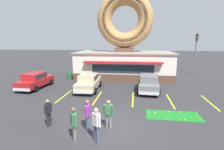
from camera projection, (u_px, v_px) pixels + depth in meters
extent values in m
plane|color=#2D2D30|center=(110.00, 127.00, 9.78)|extent=(160.00, 160.00, 0.00)
cube|color=brown|center=(124.00, 74.00, 23.33)|extent=(12.00, 6.00, 0.90)
cube|color=silver|center=(124.00, 62.00, 23.02)|extent=(12.00, 6.00, 2.30)
cube|color=gray|center=(124.00, 52.00, 22.78)|extent=(12.30, 6.30, 0.16)
cube|color=#B21E1E|center=(122.00, 62.00, 19.75)|extent=(9.00, 0.60, 0.20)
cube|color=#232D3D|center=(123.00, 69.00, 20.18)|extent=(7.20, 0.03, 1.00)
cube|color=brown|center=(125.00, 50.00, 22.72)|extent=(2.40, 1.80, 0.50)
torus|color=#B27F4C|center=(125.00, 19.00, 21.99)|extent=(7.10, 1.90, 7.10)
torus|color=tan|center=(125.00, 19.00, 21.57)|extent=(6.25, 1.05, 6.24)
cube|color=#197523|center=(173.00, 116.00, 11.26)|extent=(3.45, 1.54, 0.03)
torus|color=#E5C666|center=(155.00, 113.00, 11.55)|extent=(0.13, 0.13, 0.04)
torus|color=#D8667F|center=(181.00, 119.00, 10.64)|extent=(0.13, 0.13, 0.04)
torus|color=#D17F47|center=(185.00, 119.00, 10.63)|extent=(0.13, 0.13, 0.04)
torus|color=#D8667F|center=(169.00, 112.00, 11.80)|extent=(0.13, 0.13, 0.04)
torus|color=brown|center=(196.00, 118.00, 10.86)|extent=(0.13, 0.13, 0.04)
torus|color=#D8667F|center=(149.00, 113.00, 11.66)|extent=(0.13, 0.13, 0.04)
torus|color=#D17F47|center=(180.00, 112.00, 11.76)|extent=(0.13, 0.13, 0.04)
torus|color=#D8667F|center=(166.00, 119.00, 10.73)|extent=(0.13, 0.13, 0.04)
sphere|color=white|center=(169.00, 114.00, 11.42)|extent=(0.04, 0.04, 0.04)
cylinder|color=silver|center=(197.00, 112.00, 11.05)|extent=(0.01, 0.01, 0.55)
cube|color=red|center=(199.00, 109.00, 11.00)|extent=(0.12, 0.01, 0.08)
cube|color=#BCAD89|center=(89.00, 83.00, 17.09)|extent=(1.90, 4.45, 0.68)
cube|color=#BCAD89|center=(88.00, 77.00, 16.82)|extent=(1.62, 2.15, 0.60)
cube|color=#232D3D|center=(88.00, 77.00, 16.82)|extent=(1.65, 2.06, 0.36)
cube|color=silver|center=(94.00, 81.00, 19.31)|extent=(1.67, 0.15, 0.24)
cube|color=silver|center=(83.00, 92.00, 14.96)|extent=(1.67, 0.15, 0.24)
cylinder|color=black|center=(84.00, 83.00, 18.57)|extent=(0.24, 0.65, 0.64)
cylinder|color=black|center=(100.00, 84.00, 18.40)|extent=(0.24, 0.65, 0.64)
cylinder|color=black|center=(76.00, 90.00, 15.91)|extent=(0.24, 0.65, 0.64)
cylinder|color=black|center=(95.00, 91.00, 15.73)|extent=(0.24, 0.65, 0.64)
cube|color=maroon|center=(36.00, 82.00, 17.84)|extent=(1.92, 4.46, 0.68)
cube|color=maroon|center=(34.00, 76.00, 17.57)|extent=(1.64, 2.16, 0.60)
cube|color=#232D3D|center=(34.00, 76.00, 17.57)|extent=(1.66, 2.07, 0.36)
cube|color=silver|center=(48.00, 79.00, 20.04)|extent=(1.67, 0.16, 0.24)
cube|color=silver|center=(21.00, 90.00, 15.73)|extent=(1.67, 0.16, 0.24)
cylinder|color=black|center=(36.00, 82.00, 19.37)|extent=(0.24, 0.65, 0.64)
cylinder|color=black|center=(51.00, 82.00, 19.08)|extent=(0.24, 0.65, 0.64)
cylinder|color=black|center=(19.00, 88.00, 16.73)|extent=(0.24, 0.65, 0.64)
cylinder|color=black|center=(36.00, 89.00, 16.44)|extent=(0.24, 0.65, 0.64)
cube|color=slate|center=(149.00, 84.00, 16.73)|extent=(2.03, 4.50, 0.68)
cube|color=slate|center=(149.00, 78.00, 16.46)|extent=(1.69, 2.19, 0.60)
cube|color=#232D3D|center=(149.00, 78.00, 16.45)|extent=(1.71, 2.11, 0.36)
cube|color=silver|center=(148.00, 82.00, 18.92)|extent=(1.67, 0.20, 0.24)
cube|color=silver|center=(149.00, 93.00, 14.63)|extent=(1.67, 0.20, 0.24)
cylinder|color=black|center=(140.00, 84.00, 18.27)|extent=(0.26, 0.65, 0.64)
cylinder|color=black|center=(157.00, 85.00, 17.93)|extent=(0.26, 0.65, 0.64)
cylinder|color=black|center=(139.00, 91.00, 15.65)|extent=(0.26, 0.65, 0.64)
cylinder|color=black|center=(159.00, 92.00, 15.31)|extent=(0.26, 0.65, 0.64)
cylinder|color=slate|center=(75.00, 133.00, 8.34)|extent=(0.15, 0.15, 0.83)
cylinder|color=slate|center=(74.00, 131.00, 8.51)|extent=(0.15, 0.15, 0.83)
cube|color=#386B42|center=(74.00, 119.00, 8.29)|extent=(0.40, 0.45, 0.61)
cylinder|color=#386B42|center=(75.00, 121.00, 8.07)|extent=(0.10, 0.10, 0.56)
cylinder|color=#386B42|center=(73.00, 117.00, 8.52)|extent=(0.10, 0.10, 0.56)
sphere|color=brown|center=(73.00, 110.00, 8.20)|extent=(0.22, 0.22, 0.22)
cylinder|color=#232328|center=(48.00, 120.00, 9.79)|extent=(0.15, 0.15, 0.77)
cylinder|color=#232328|center=(50.00, 119.00, 9.98)|extent=(0.15, 0.15, 0.77)
cube|color=black|center=(48.00, 108.00, 9.75)|extent=(0.28, 0.40, 0.56)
cylinder|color=black|center=(45.00, 111.00, 9.52)|extent=(0.10, 0.10, 0.52)
cylinder|color=black|center=(51.00, 107.00, 10.00)|extent=(0.10, 0.10, 0.52)
sphere|color=#9E7051|center=(47.00, 101.00, 9.67)|extent=(0.21, 0.21, 0.21)
cylinder|color=#474C66|center=(87.00, 123.00, 9.36)|extent=(0.15, 0.15, 0.83)
cylinder|color=#474C66|center=(88.00, 122.00, 9.55)|extent=(0.15, 0.15, 0.83)
cube|color=#8C3393|center=(87.00, 110.00, 9.32)|extent=(0.27, 0.40, 0.61)
cylinder|color=#8C3393|center=(87.00, 112.00, 9.08)|extent=(0.10, 0.10, 0.56)
cylinder|color=#8C3393|center=(88.00, 109.00, 9.57)|extent=(0.10, 0.10, 0.56)
sphere|color=brown|center=(87.00, 102.00, 9.23)|extent=(0.22, 0.22, 0.22)
cylinder|color=#474C66|center=(98.00, 134.00, 8.27)|extent=(0.15, 0.15, 0.83)
cylinder|color=#474C66|center=(95.00, 132.00, 8.41)|extent=(0.15, 0.15, 0.83)
cube|color=silver|center=(96.00, 119.00, 8.20)|extent=(0.44, 0.43, 0.61)
cylinder|color=silver|center=(99.00, 122.00, 8.02)|extent=(0.10, 0.10, 0.56)
cylinder|color=silver|center=(93.00, 118.00, 8.39)|extent=(0.10, 0.10, 0.56)
sphere|color=tan|center=(96.00, 110.00, 8.12)|extent=(0.22, 0.22, 0.22)
cylinder|color=slate|center=(110.00, 122.00, 9.60)|extent=(0.15, 0.15, 0.79)
cylinder|color=slate|center=(107.00, 121.00, 9.65)|extent=(0.15, 0.15, 0.79)
cube|color=#386B42|center=(108.00, 110.00, 9.49)|extent=(0.41, 0.30, 0.58)
cylinder|color=#386B42|center=(113.00, 111.00, 9.43)|extent=(0.10, 0.10, 0.53)
cylinder|color=#386B42|center=(104.00, 110.00, 9.57)|extent=(0.10, 0.10, 0.53)
sphere|color=#9E7051|center=(108.00, 102.00, 9.41)|extent=(0.21, 0.21, 0.21)
cylinder|color=#1E662D|center=(69.00, 76.00, 21.57)|extent=(0.56, 0.56, 0.95)
torus|color=#123D1B|center=(69.00, 72.00, 21.48)|extent=(0.57, 0.57, 0.05)
cylinder|color=#595B60|center=(195.00, 54.00, 24.88)|extent=(0.16, 0.16, 5.80)
cube|color=black|center=(197.00, 37.00, 24.25)|extent=(0.28, 0.24, 0.90)
sphere|color=red|center=(198.00, 35.00, 24.08)|extent=(0.18, 0.18, 0.18)
sphere|color=orange|center=(197.00, 37.00, 24.14)|extent=(0.18, 0.18, 0.18)
sphere|color=green|center=(197.00, 39.00, 24.20)|extent=(0.18, 0.18, 0.18)
cube|color=yellow|center=(64.00, 96.00, 15.27)|extent=(0.12, 3.60, 0.01)
cube|color=yellow|center=(97.00, 98.00, 14.88)|extent=(0.12, 3.60, 0.01)
cube|color=yellow|center=(133.00, 99.00, 14.49)|extent=(0.12, 3.60, 0.01)
cube|color=yellow|center=(170.00, 101.00, 14.09)|extent=(0.12, 3.60, 0.01)
cube|color=yellow|center=(210.00, 102.00, 13.70)|extent=(0.12, 3.60, 0.01)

